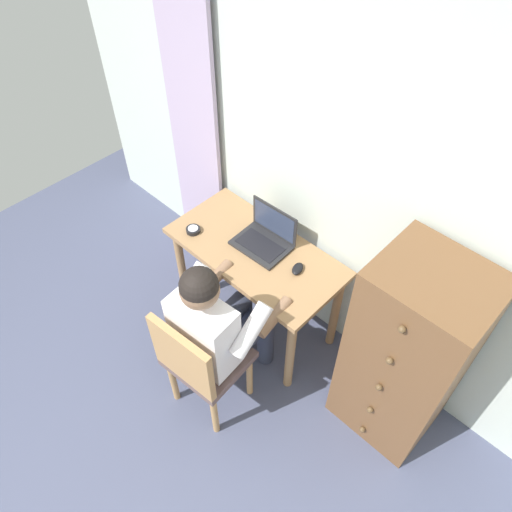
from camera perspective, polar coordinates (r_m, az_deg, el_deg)
wall_back at (r=2.67m, az=12.24°, el=7.36°), size 4.80×0.05×2.50m
curtain_panel at (r=3.39m, az=-7.36°, el=15.21°), size 0.47×0.03×2.26m
desk at (r=3.10m, az=-0.05°, el=-0.82°), size 1.12×0.56×0.73m
dresser at (r=2.77m, az=17.07°, el=-11.05°), size 0.54×0.51×1.31m
chair at (r=2.82m, az=-6.59°, el=-12.09°), size 0.45×0.43×0.90m
person_seated at (r=2.73m, az=-4.23°, el=-7.65°), size 0.56×0.61×1.22m
laptop at (r=3.01m, az=1.14°, el=2.25°), size 0.35×0.26×0.24m
computer_mouse at (r=2.89m, az=4.87°, el=-1.49°), size 0.09×0.11×0.03m
desk_clock at (r=3.13m, az=-7.33°, el=3.03°), size 0.09×0.09×0.03m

